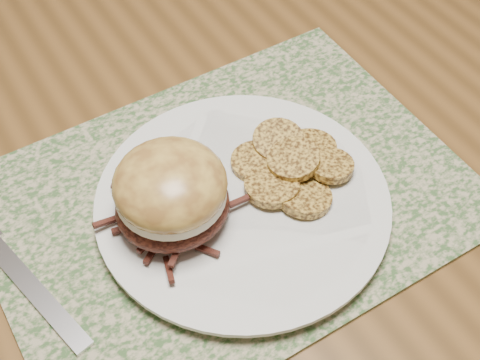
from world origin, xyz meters
The scene contains 6 objects.
dining_table centered at (0.00, 0.00, 0.67)m, with size 1.50×0.90×0.75m.
placemat centered at (0.06, -0.07, 0.75)m, with size 0.45×0.33×0.00m, color #36552B.
dinner_plate centered at (0.06, -0.08, 0.76)m, with size 0.26×0.26×0.02m, color silver.
pork_sandwich centered at (0.00, -0.07, 0.81)m, with size 0.11×0.10×0.08m.
roasted_potatoes centered at (0.12, -0.08, 0.78)m, with size 0.13×0.13×0.03m.
fork centered at (-0.15, -0.04, 0.76)m, with size 0.06×0.20×0.00m.
Camera 1 is at (-0.14, -0.40, 1.26)m, focal length 50.00 mm.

